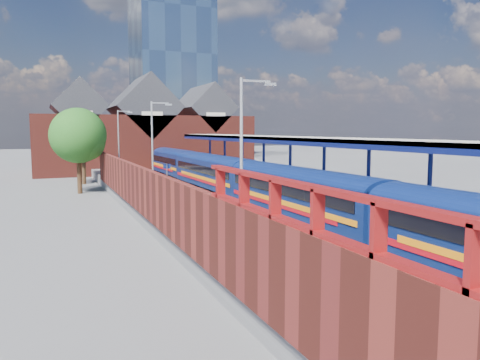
# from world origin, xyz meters

# --- Properties ---
(ground) EXTENTS (240.00, 240.00, 0.00)m
(ground) POSITION_xyz_m (0.00, 30.00, 0.00)
(ground) COLOR #5B5B5E
(ground) RESTS_ON ground
(ballast_bed) EXTENTS (6.00, 76.00, 0.06)m
(ballast_bed) POSITION_xyz_m (0.00, 20.00, 0.03)
(ballast_bed) COLOR #473D33
(ballast_bed) RESTS_ON ground
(rails) EXTENTS (4.51, 76.00, 0.14)m
(rails) POSITION_xyz_m (0.00, 20.00, 0.12)
(rails) COLOR slate
(rails) RESTS_ON ground
(left_platform) EXTENTS (5.00, 76.00, 1.00)m
(left_platform) POSITION_xyz_m (-5.50, 20.00, 0.50)
(left_platform) COLOR #565659
(left_platform) RESTS_ON ground
(right_platform) EXTENTS (6.00, 76.00, 1.00)m
(right_platform) POSITION_xyz_m (6.00, 20.00, 0.50)
(right_platform) COLOR #565659
(right_platform) RESTS_ON ground
(coping_left) EXTENTS (0.30, 76.00, 0.05)m
(coping_left) POSITION_xyz_m (-3.15, 20.00, 1.02)
(coping_left) COLOR silver
(coping_left) RESTS_ON left_platform
(coping_right) EXTENTS (0.30, 76.00, 0.05)m
(coping_right) POSITION_xyz_m (3.15, 20.00, 1.02)
(coping_right) COLOR silver
(coping_right) RESTS_ON right_platform
(yellow_line) EXTENTS (0.14, 76.00, 0.01)m
(yellow_line) POSITION_xyz_m (-3.75, 20.00, 1.01)
(yellow_line) COLOR yellow
(yellow_line) RESTS_ON left_platform
(train) EXTENTS (3.02, 65.93, 3.45)m
(train) POSITION_xyz_m (1.49, 23.36, 2.12)
(train) COLOR #0C1D55
(train) RESTS_ON ground
(canopy) EXTENTS (4.50, 52.00, 4.48)m
(canopy) POSITION_xyz_m (5.48, 21.95, 5.25)
(canopy) COLOR navy
(canopy) RESTS_ON right_platform
(lamp_post_b) EXTENTS (1.48, 0.18, 7.00)m
(lamp_post_b) POSITION_xyz_m (-6.36, 6.00, 4.99)
(lamp_post_b) COLOR #A5A8AA
(lamp_post_b) RESTS_ON left_platform
(lamp_post_c) EXTENTS (1.48, 0.18, 7.00)m
(lamp_post_c) POSITION_xyz_m (-6.36, 22.00, 4.99)
(lamp_post_c) COLOR #A5A8AA
(lamp_post_c) RESTS_ON left_platform
(lamp_post_d) EXTENTS (1.48, 0.18, 7.00)m
(lamp_post_d) POSITION_xyz_m (-6.36, 38.00, 4.99)
(lamp_post_d) COLOR #A5A8AA
(lamp_post_d) RESTS_ON left_platform
(platform_sign) EXTENTS (0.55, 0.08, 2.50)m
(platform_sign) POSITION_xyz_m (-5.00, 24.00, 2.69)
(platform_sign) COLOR #A5A8AA
(platform_sign) RESTS_ON left_platform
(brick_wall) EXTENTS (0.35, 50.00, 3.86)m
(brick_wall) POSITION_xyz_m (-8.10, 13.54, 2.45)
(brick_wall) COLOR maroon
(brick_wall) RESTS_ON left_platform
(station_building) EXTENTS (30.00, 12.12, 13.78)m
(station_building) POSITION_xyz_m (0.00, 58.00, 5.45)
(station_building) COLOR maroon
(station_building) RESTS_ON ground
(glass_tower) EXTENTS (14.20, 14.20, 40.30)m
(glass_tower) POSITION_xyz_m (10.00, 80.00, 20.20)
(glass_tower) COLOR #4A617F
(glass_tower) RESTS_ON ground
(tree_near) EXTENTS (5.20, 5.20, 8.10)m
(tree_near) POSITION_xyz_m (-10.35, 35.91, 5.35)
(tree_near) COLOR #382314
(tree_near) RESTS_ON ground
(tree_far) EXTENTS (5.20, 5.20, 8.10)m
(tree_far) POSITION_xyz_m (-9.35, 43.91, 5.35)
(tree_far) COLOR #382314
(tree_far) RESTS_ON ground
(parked_car_dark) EXTENTS (4.11, 2.00, 1.15)m
(parked_car_dark) POSITION_xyz_m (7.50, 7.04, 1.58)
(parked_car_dark) COLOR black
(parked_car_dark) RESTS_ON right_platform
(parked_car_blue) EXTENTS (4.58, 2.65, 1.20)m
(parked_car_blue) POSITION_xyz_m (7.09, 18.91, 1.60)
(parked_car_blue) COLOR navy
(parked_car_blue) RESTS_ON right_platform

